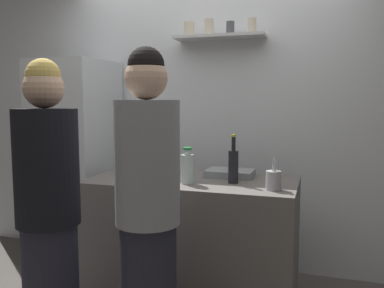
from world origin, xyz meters
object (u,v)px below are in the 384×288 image
Objects in this scene: wine_bottle_amber_glass at (142,166)px; person_blonde at (49,216)px; baking_pan at (230,173)px; person_grey_hoodie at (148,214)px; refrigerator at (77,164)px; water_bottle_plastic at (187,168)px; wine_bottle_pale_glass at (135,158)px; utensil_holder at (273,180)px; wine_bottle_dark_glass at (233,165)px; wine_bottle_green_glass at (152,162)px.

person_blonde is (-0.26, -0.65, -0.19)m from wine_bottle_amber_glass.
baking_pan is 0.20× the size of person_grey_hoodie.
refrigerator is 7.35× the size of water_bottle_plastic.
wine_bottle_pale_glass is (-0.72, -0.08, 0.09)m from baking_pan.
utensil_holder is at bearing -14.45° from wine_bottle_pale_glass.
refrigerator is 1.41m from person_blonde.
refrigerator is 5.44× the size of wine_bottle_dark_glass.
refrigerator is 0.92m from wine_bottle_green_glass.
person_grey_hoodie reaches higher than wine_bottle_pale_glass.
baking_pan is 0.99m from person_grey_hoodie.
wine_bottle_pale_glass is (-0.79, 0.15, -0.00)m from wine_bottle_dark_glass.
water_bottle_plastic is at bearing 177.76° from utensil_holder.
person_blonde reaches higher than water_bottle_plastic.
wine_bottle_pale_glass is at bearing 16.30° from person_blonde.
baking_pan is (1.42, -0.19, 0.03)m from refrigerator.
person_grey_hoodie is at bearing -63.03° from wine_bottle_amber_glass.
refrigerator reaches higher than wine_bottle_pale_glass.
wine_bottle_dark_glass reaches higher than baking_pan.
wine_bottle_dark_glass is 1.03× the size of wine_bottle_pale_glass.
wine_bottle_pale_glass is 0.19× the size of person_grey_hoodie.
wine_bottle_green_glass is (-0.56, -0.13, 0.08)m from baking_pan.
refrigerator is at bearing 158.79° from wine_bottle_pale_glass.
person_blonde is (-0.54, -0.10, -0.03)m from person_grey_hoodie.
person_grey_hoodie is (-0.30, -0.74, -0.16)m from wine_bottle_dark_glass.
person_grey_hoodie is (1.19, -1.16, -0.04)m from refrigerator.
baking_pan is at bearing -16.95° from person_blonde.
wine_bottle_pale_glass reaches higher than water_bottle_plastic.
wine_bottle_green_glass is (0.16, -0.06, -0.02)m from wine_bottle_pale_glass.
wine_bottle_dark_glass is 0.81m from wine_bottle_pale_glass.
wine_bottle_pale_glass reaches higher than wine_bottle_green_glass.
person_grey_hoodie reaches higher than wine_bottle_green_glass.
refrigerator is at bearing 162.84° from utensil_holder.
wine_bottle_dark_glass is at bearing 155.16° from utensil_holder.
utensil_holder is 0.85m from person_grey_hoodie.
wine_bottle_amber_glass is at bearing -3.00° from person_blonde.
person_blonde is (0.64, -1.26, -0.07)m from refrigerator.
person_grey_hoodie is at bearing -112.09° from wine_bottle_dark_glass.
utensil_holder is 0.87m from wine_bottle_amber_glass.
water_bottle_plastic reaches higher than utensil_holder.
person_blonde is at bearing -127.15° from water_bottle_plastic.
wine_bottle_green_glass is 0.97m from person_blonde.
wine_bottle_green_glass reaches higher than utensil_holder.
refrigerator is 1.07× the size of person_blonde.
water_bottle_plastic is at bearing -23.62° from refrigerator.
wine_bottle_amber_glass reaches higher than wine_bottle_green_glass.
wine_bottle_amber_glass is 0.40m from wine_bottle_pale_glass.
refrigerator is 6.47× the size of wine_bottle_green_glass.
person_blonde reaches higher than wine_bottle_pale_glass.
wine_bottle_dark_glass is 0.31m from water_bottle_plastic.
wine_bottle_dark_glass reaches higher than water_bottle_plastic.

